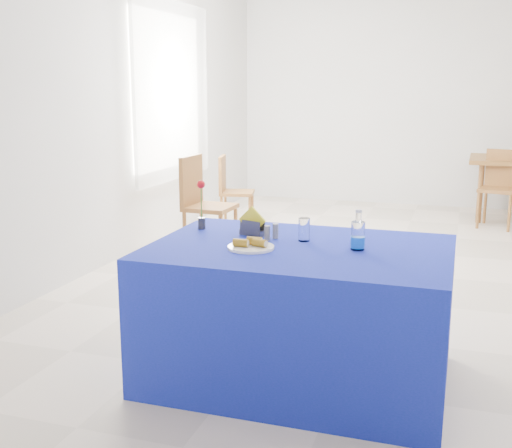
# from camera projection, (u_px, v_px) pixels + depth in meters

# --- Properties ---
(floor) EXTENTS (7.00, 7.00, 0.00)m
(floor) POSITION_uv_depth(u_px,v_px,m) (388.00, 273.00, 5.63)
(floor) COLOR beige
(floor) RESTS_ON ground
(room_shell) EXTENTS (7.00, 7.00, 7.00)m
(room_shell) POSITION_uv_depth(u_px,v_px,m) (397.00, 68.00, 5.26)
(room_shell) COLOR silver
(room_shell) RESTS_ON ground
(window_pane) EXTENTS (0.04, 1.50, 1.60)m
(window_pane) POSITION_uv_depth(u_px,v_px,m) (168.00, 92.00, 6.80)
(window_pane) COLOR white
(window_pane) RESTS_ON room_shell
(curtain) EXTENTS (0.04, 1.75, 1.85)m
(curtain) POSITION_uv_depth(u_px,v_px,m) (174.00, 92.00, 6.77)
(curtain) COLOR white
(curtain) RESTS_ON room_shell
(plate) EXTENTS (0.25, 0.25, 0.01)m
(plate) POSITION_uv_depth(u_px,v_px,m) (251.00, 247.00, 3.40)
(plate) COLOR white
(plate) RESTS_ON blue_table
(drinking_glass) EXTENTS (0.06, 0.06, 0.13)m
(drinking_glass) POSITION_uv_depth(u_px,v_px,m) (304.00, 229.00, 3.56)
(drinking_glass) COLOR white
(drinking_glass) RESTS_ON blue_table
(salt_shaker) EXTENTS (0.03, 0.03, 0.08)m
(salt_shaker) POSITION_uv_depth(u_px,v_px,m) (275.00, 231.00, 3.63)
(salt_shaker) COLOR gray
(salt_shaker) RESTS_ON blue_table
(pepper_shaker) EXTENTS (0.03, 0.03, 0.08)m
(pepper_shaker) POSITION_uv_depth(u_px,v_px,m) (267.00, 233.00, 3.57)
(pepper_shaker) COLOR slate
(pepper_shaker) RESTS_ON blue_table
(blue_table) EXTENTS (1.60, 1.10, 0.76)m
(blue_table) POSITION_uv_depth(u_px,v_px,m) (299.00, 313.00, 3.54)
(blue_table) COLOR #102397
(blue_table) RESTS_ON floor
(water_bottle) EXTENTS (0.08, 0.08, 0.21)m
(water_bottle) POSITION_uv_depth(u_px,v_px,m) (358.00, 236.00, 3.37)
(water_bottle) COLOR white
(water_bottle) RESTS_ON blue_table
(napkin_holder) EXTENTS (0.16, 0.10, 0.17)m
(napkin_holder) POSITION_uv_depth(u_px,v_px,m) (252.00, 227.00, 3.70)
(napkin_holder) COLOR #3C3B41
(napkin_holder) RESTS_ON blue_table
(rose_vase) EXTENTS (0.05, 0.05, 0.30)m
(rose_vase) POSITION_uv_depth(u_px,v_px,m) (201.00, 206.00, 3.85)
(rose_vase) COLOR #26272B
(rose_vase) RESTS_ON blue_table
(chair_bg_left) EXTENTS (0.48, 0.48, 0.89)m
(chair_bg_left) POSITION_uv_depth(u_px,v_px,m) (501.00, 183.00, 7.41)
(chair_bg_left) COLOR brown
(chair_bg_left) RESTS_ON floor
(chair_win_a) EXTENTS (0.45, 0.45, 0.96)m
(chair_win_a) POSITION_uv_depth(u_px,v_px,m) (202.00, 199.00, 6.11)
(chair_win_a) COLOR brown
(chair_win_a) RESTS_ON floor
(chair_win_b) EXTENTS (0.45, 0.45, 0.83)m
(chair_win_b) POSITION_uv_depth(u_px,v_px,m) (230.00, 187.00, 7.33)
(chair_win_b) COLOR brown
(chair_win_b) RESTS_ON floor
(banana_pieces) EXTENTS (0.18, 0.11, 0.04)m
(banana_pieces) POSITION_uv_depth(u_px,v_px,m) (252.00, 242.00, 3.40)
(banana_pieces) COLOR gold
(banana_pieces) RESTS_ON plate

